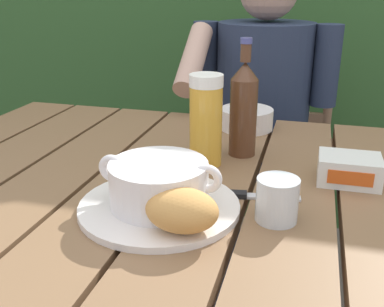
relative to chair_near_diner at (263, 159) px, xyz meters
The scene contains 12 objects.
dining_table 0.90m from the chair_near_diner, 90.75° to the right, with size 1.41×0.89×0.77m.
chair_near_diner is the anchor object (origin of this frame).
person_eating 0.32m from the chair_near_diner, 90.84° to the right, with size 0.48×0.47×1.22m.
serving_plate 1.08m from the chair_near_diner, 94.09° to the right, with size 0.28×0.28×0.01m.
soup_bowl 1.09m from the chair_near_diner, 94.09° to the right, with size 0.22×0.17×0.08m.
bread_roll 1.16m from the chair_near_diner, 90.57° to the right, with size 0.12×0.09×0.07m.
beer_glass 0.90m from the chair_near_diner, 93.31° to the right, with size 0.07×0.07×0.19m.
beer_bottle 0.83m from the chair_near_diner, 88.44° to the right, with size 0.06×0.06×0.26m.
water_glass_small 1.08m from the chair_near_diner, 83.07° to the right, with size 0.07×0.07×0.07m.
butter_tub 0.92m from the chair_near_diner, 73.46° to the right, with size 0.12×0.09×0.05m.
table_knife 1.00m from the chair_near_diner, 86.25° to the right, with size 0.16×0.04×0.01m.
diner_bowl 0.62m from the chair_near_diner, 90.00° to the right, with size 0.14×0.14×0.05m.
Camera 1 is at (0.17, -0.80, 1.13)m, focal length 42.01 mm.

